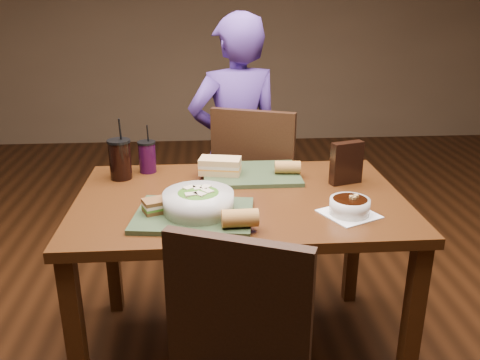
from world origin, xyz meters
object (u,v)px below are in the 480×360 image
tray_near (194,215)px  cup_cola (120,159)px  chair_far (250,187)px  diner (236,147)px  sandwich_near (158,205)px  soup_bowl (350,206)px  salad_bowl (198,201)px  baguette_far (288,167)px  chip_bag (346,163)px  tray_far (251,174)px  dining_table (240,217)px  cup_berry (147,157)px  baguette_near (240,218)px  sandwich_far (220,166)px

tray_near → cup_cola: cup_cola is taller
chair_far → diner: bearing=111.5°
sandwich_near → cup_cola: bearing=114.8°
cup_cola → diner: bearing=45.7°
soup_bowl → salad_bowl: bearing=177.3°
baguette_far → tray_near: bearing=-135.4°
chip_bag → tray_far: bearing=145.3°
chair_far → tray_far: size_ratio=2.34×
dining_table → cup_berry: 0.54m
tray_far → soup_bowl: (0.32, -0.44, 0.02)m
tray_near → soup_bowl: 0.57m
soup_bowl → baguette_far: bearing=111.2°
diner → sandwich_near: diner is taller
sandwich_near → baguette_near: bearing=-27.2°
dining_table → chip_bag: (0.46, 0.12, 0.18)m
chair_far → chip_bag: (0.36, -0.52, 0.30)m
dining_table → salad_bowl: bearing=-132.4°
baguette_near → cup_cola: 0.74m
tray_far → cup_cola: 0.58m
sandwich_far → chip_bag: bearing=-11.9°
sandwich_far → baguette_far: sandwich_far is taller
tray_near → sandwich_near: 0.14m
salad_bowl → soup_bowl: (0.55, -0.03, -0.03)m
baguette_near → baguette_far: 0.58m
soup_bowl → sandwich_far: size_ratio=1.23×
sandwich_near → baguette_far: (0.54, 0.38, 0.00)m
tray_near → salad_bowl: 0.06m
tray_near → soup_bowl: (0.57, -0.02, 0.02)m
sandwich_far → baguette_near: sandwich_far is taller
tray_near → chip_bag: 0.72m
chair_far → sandwich_far: (-0.17, -0.41, 0.26)m
salad_bowl → cup_cola: cup_cola is taller
dining_table → baguette_near: (-0.02, -0.32, 0.14)m
chair_far → chip_bag: size_ratio=5.41×
soup_bowl → chip_bag: (0.07, 0.32, 0.06)m
tray_near → tray_far: bearing=59.8°
cup_cola → sandwich_near: bearing=-65.2°
sandwich_near → baguette_far: size_ratio=1.09×
tray_near → cup_berry: 0.56m
dining_table → tray_near: size_ratio=3.10×
tray_far → soup_bowl: size_ratio=1.77×
dining_table → soup_bowl: soup_bowl is taller
cup_berry → chip_bag: size_ratio=1.21×
salad_bowl → chip_bag: bearing=25.5°
soup_bowl → cup_berry: cup_berry is taller
diner → baguette_near: diner is taller
chair_far → baguette_near: (-0.12, -0.95, 0.25)m
chip_bag → chair_far: bearing=107.1°
dining_table → diner: size_ratio=0.91×
chair_far → soup_bowl: 0.92m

